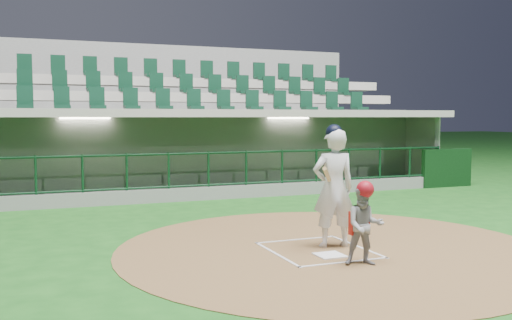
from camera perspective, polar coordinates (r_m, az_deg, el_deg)
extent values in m
plane|color=#164F17|center=(9.82, 5.40, -8.67)|extent=(120.00, 120.00, 0.00)
cylinder|color=brown|center=(9.79, 7.52, -8.70)|extent=(7.20, 7.20, 0.01)
cube|color=white|center=(9.22, 7.40, -9.42)|extent=(0.43, 0.43, 0.02)
cube|color=silver|center=(9.24, 2.05, -9.37)|extent=(0.05, 1.80, 0.01)
cube|color=white|center=(9.92, 10.11, -8.48)|extent=(0.05, 1.80, 0.01)
cube|color=silver|center=(10.30, 4.01, -7.95)|extent=(1.55, 0.05, 0.01)
cube|color=silver|center=(8.84, 8.83, -10.07)|extent=(1.55, 0.05, 0.01)
cube|color=slate|center=(16.84, -6.27, -5.11)|extent=(15.00, 3.00, 0.10)
cube|color=slate|center=(18.21, -7.63, 0.03)|extent=(15.00, 0.20, 2.70)
cube|color=#A29E90|center=(18.08, -7.54, 0.79)|extent=(13.50, 0.04, 0.90)
cube|color=gray|center=(19.98, 14.94, 0.30)|extent=(0.20, 3.00, 2.70)
cube|color=#A39D93|center=(16.37, -6.12, 4.64)|extent=(15.40, 3.50, 0.20)
cube|color=slate|center=(15.26, -4.76, -3.43)|extent=(15.00, 0.15, 0.40)
cube|color=black|center=(15.13, -4.80, 2.50)|extent=(15.00, 0.01, 0.95)
cube|color=brown|center=(17.80, -7.16, -3.71)|extent=(12.75, 0.40, 0.45)
cube|color=white|center=(16.09, -16.74, 4.02)|extent=(1.30, 0.35, 0.04)
cube|color=white|center=(17.63, 3.13, 4.21)|extent=(1.30, 0.35, 0.04)
cube|color=black|center=(18.93, 18.53, -0.76)|extent=(1.80, 0.18, 1.20)
imported|color=#A21118|center=(17.03, -22.00, -2.03)|extent=(1.28, 0.87, 1.83)
imported|color=maroon|center=(17.22, -13.75, -1.77)|extent=(1.15, 0.74, 1.83)
imported|color=#AC1912|center=(17.76, -2.55, -1.53)|extent=(1.02, 0.84, 1.79)
imported|color=#AE1612|center=(19.41, 7.56, -1.36)|extent=(1.54, 1.01, 1.59)
cube|color=gray|center=(19.79, -8.78, 1.23)|extent=(17.00, 6.50, 2.50)
cube|color=#AEAB9D|center=(18.30, -7.78, 4.59)|extent=(16.60, 0.95, 0.30)
cube|color=#ABA69A|center=(19.24, -8.48, 6.21)|extent=(16.60, 0.95, 0.30)
cube|color=#ACA79C|center=(20.19, -9.11, 7.67)|extent=(16.60, 0.95, 0.30)
cube|color=gray|center=(23.05, -10.66, 5.06)|extent=(17.00, 0.25, 5.05)
imported|color=silver|center=(9.68, 7.76, -2.82)|extent=(0.79, 0.58, 1.99)
sphere|color=black|center=(9.61, 7.82, 2.73)|extent=(0.28, 0.28, 0.28)
cylinder|color=tan|center=(9.32, 7.18, -1.60)|extent=(0.58, 0.79, 0.39)
imported|color=#939398|center=(8.63, 10.81, -6.47)|extent=(0.70, 0.62, 1.18)
sphere|color=maroon|center=(8.54, 10.86, -2.91)|extent=(0.26, 0.26, 0.26)
cube|color=#AF1912|center=(8.75, 10.28, -6.19)|extent=(0.32, 0.10, 0.35)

